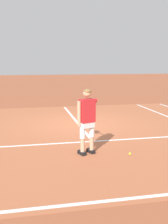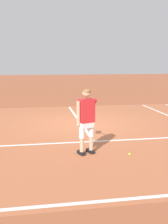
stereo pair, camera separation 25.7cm
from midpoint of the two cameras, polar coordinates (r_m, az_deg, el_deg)
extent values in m
plane|color=#9E5133|center=(10.59, 0.10, -2.50)|extent=(80.00, 80.00, 0.00)
cube|color=#B2603D|center=(9.66, 1.09, -3.78)|extent=(10.98, 10.34, 0.00)
cube|color=white|center=(5.16, 11.96, -17.30)|extent=(10.98, 0.10, 0.01)
cube|color=white|center=(8.31, 2.94, -6.17)|extent=(8.23, 0.10, 0.01)
cube|color=white|center=(11.35, -0.58, -1.59)|extent=(0.10, 6.40, 0.01)
cube|color=black|center=(7.17, 0.44, -8.56)|extent=(0.20, 0.30, 0.09)
cube|color=black|center=(7.31, 2.36, -8.20)|extent=(0.20, 0.30, 0.09)
cylinder|color=tan|center=(7.07, 0.60, -6.92)|extent=(0.11, 0.11, 0.36)
cylinder|color=silver|center=(6.96, 0.61, -3.90)|extent=(0.14, 0.14, 0.41)
cylinder|color=tan|center=(7.21, 2.54, -6.59)|extent=(0.11, 0.11, 0.36)
cylinder|color=silver|center=(7.10, 2.57, -3.62)|extent=(0.14, 0.14, 0.41)
cube|color=silver|center=(6.99, 1.61, -2.45)|extent=(0.39, 0.30, 0.20)
cube|color=red|center=(6.92, 1.62, 0.29)|extent=(0.43, 0.34, 0.60)
cylinder|color=tan|center=(6.81, -0.11, -0.30)|extent=(0.09, 0.09, 0.62)
cylinder|color=red|center=(7.11, 3.08, 1.78)|extent=(0.17, 0.28, 0.29)
cylinder|color=tan|center=(7.33, 2.46, 0.94)|extent=(0.17, 0.30, 0.14)
sphere|color=tan|center=(6.87, 1.60, 3.96)|extent=(0.21, 0.21, 0.21)
ellipsoid|color=olive|center=(6.84, 1.68, 4.36)|extent=(0.26, 0.26, 0.12)
cylinder|color=#232326|center=(7.53, 1.67, 0.97)|extent=(0.10, 0.20, 0.03)
cylinder|color=red|center=(7.66, 1.09, 1.13)|extent=(0.06, 0.10, 0.02)
torus|color=red|center=(7.81, 0.40, 1.33)|extent=(0.12, 0.29, 0.30)
cylinder|color=silver|center=(7.81, 0.40, 1.33)|extent=(0.09, 0.24, 0.25)
sphere|color=#CCE02D|center=(7.22, 10.54, -8.72)|extent=(0.07, 0.07, 0.07)
camera|label=1|loc=(0.13, -89.00, 0.19)|focal=43.63mm
camera|label=2|loc=(0.13, 91.00, -0.19)|focal=43.63mm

